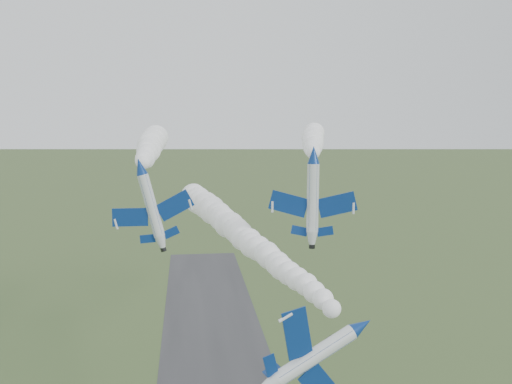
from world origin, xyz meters
TOP-DOWN VIEW (x-y plane):
  - jet_lead at (9.07, -7.69)m, footprint 4.81×11.57m
  - smoke_trail_jet_lead at (1.53, 27.42)m, footprint 20.91×65.53m
  - jet_pair_left at (-11.47, 18.90)m, footprint 9.94×12.32m
  - smoke_trail_jet_pair_left at (-12.12, 49.96)m, footprint 5.80×56.66m
  - jet_pair_right at (10.71, 19.13)m, footprint 11.52×13.54m
  - smoke_trail_jet_pair_right at (18.03, 52.22)m, footprint 17.03×60.26m

SIDE VIEW (x-z plane):
  - jet_lead at x=9.07m, z-range 28.68..37.49m
  - smoke_trail_jet_lead at x=1.53m, z-range 32.21..37.11m
  - jet_pair_left at x=-11.47m, z-range 43.09..46.78m
  - smoke_trail_jet_pair_left at x=-12.12m, z-range 43.06..48.55m
  - jet_pair_right at x=10.71m, z-range 44.53..47.88m
  - smoke_trail_jet_pair_right at x=18.03m, z-range 44.36..49.22m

